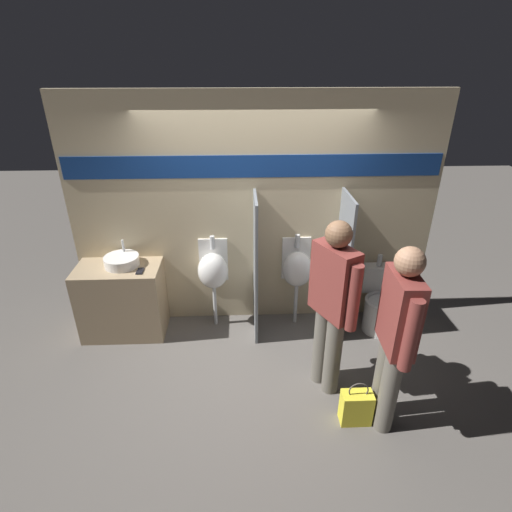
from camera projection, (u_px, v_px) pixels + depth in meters
name	position (u px, v px, depth m)	size (l,w,h in m)	color
ground_plane	(257.00, 343.00, 4.62)	(16.00, 16.00, 0.00)	#5B5651
display_wall	(254.00, 215.00, 4.55)	(4.14, 0.07, 2.70)	beige
sink_counter	(123.00, 300.00, 4.64)	(0.94, 0.53, 0.87)	tan
sink_basin	(122.00, 261.00, 4.47)	(0.38, 0.38, 0.25)	white
cell_phone	(140.00, 271.00, 4.36)	(0.07, 0.14, 0.01)	black
divider_near_counter	(256.00, 268.00, 4.50)	(0.03, 0.57, 1.68)	slate
divider_mid	(342.00, 266.00, 4.53)	(0.03, 0.57, 1.68)	slate
urinal_near_counter	(213.00, 270.00, 4.64)	(0.35, 0.32, 1.14)	silver
urinal_far	(297.00, 269.00, 4.68)	(0.35, 0.32, 1.14)	silver
toilet	(379.00, 305.00, 4.78)	(0.39, 0.56, 0.89)	white
person_in_vest	(332.00, 302.00, 3.62)	(0.39, 0.56, 1.77)	#666056
person_with_lanyard	(396.00, 335.00, 3.23)	(0.23, 0.61, 1.75)	#666056
shopping_bag	(356.00, 407.00, 3.57)	(0.28, 0.15, 0.46)	yellow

